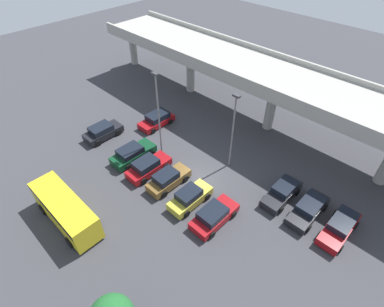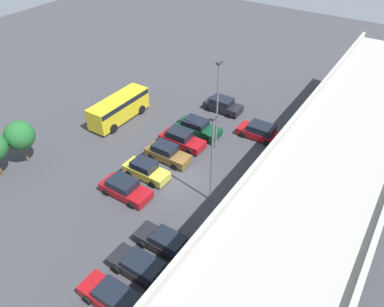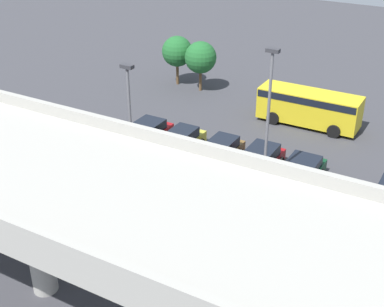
{
  "view_description": "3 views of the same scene",
  "coord_description": "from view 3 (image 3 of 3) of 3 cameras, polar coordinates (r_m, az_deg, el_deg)",
  "views": [
    {
      "loc": [
        13.78,
        -15.21,
        21.2
      ],
      "look_at": [
        -1.5,
        0.57,
        2.03
      ],
      "focal_mm": 28.0,
      "sensor_mm": 36.0,
      "label": 1
    },
    {
      "loc": [
        20.77,
        14.83,
        22.22
      ],
      "look_at": [
        -1.71,
        0.11,
        1.78
      ],
      "focal_mm": 35.0,
      "sensor_mm": 36.0,
      "label": 2
    },
    {
      "loc": [
        -15.1,
        25.0,
        17.03
      ],
      "look_at": [
        -0.05,
        -1.6,
        0.83
      ],
      "focal_mm": 50.0,
      "sensor_mm": 36.0,
      "label": 3
    }
  ],
  "objects": [
    {
      "name": "ground_plane",
      "position": [
        33.81,
        -1.42,
        -2.33
      ],
      "size": [
        109.75,
        109.75,
        0.0
      ],
      "primitive_type": "plane",
      "color": "#38383D"
    },
    {
      "name": "highway_overpass",
      "position": [
        22.75,
        -17.18,
        -2.12
      ],
      "size": [
        52.33,
        8.0,
        7.38
      ],
      "color": "#9E9B93",
      "rests_on": "ground_plane"
    },
    {
      "name": "parked_car_1",
      "position": [
        27.78,
        13.04,
        -8.85
      ],
      "size": [
        2.18,
        4.37,
        1.53
      ],
      "rotation": [
        0.0,
        0.0,
        -1.57
      ],
      "color": "maroon",
      "rests_on": "ground_plane"
    },
    {
      "name": "parked_car_2",
      "position": [
        33.12,
        11.45,
        -2.19
      ],
      "size": [
        2.23,
        4.79,
        1.53
      ],
      "rotation": [
        0.0,
        0.0,
        1.57
      ],
      "color": "#0C381E",
      "rests_on": "ground_plane"
    },
    {
      "name": "parked_car_3",
      "position": [
        34.01,
        7.23,
        -0.89
      ],
      "size": [
        2.1,
        4.65,
        1.64
      ],
      "rotation": [
        0.0,
        0.0,
        1.57
      ],
      "color": "maroon",
      "rests_on": "ground_plane"
    },
    {
      "name": "parked_car_4",
      "position": [
        34.8,
        3.0,
        0.01
      ],
      "size": [
        1.96,
        4.44,
        1.64
      ],
      "rotation": [
        0.0,
        0.0,
        1.57
      ],
      "color": "brown",
      "rests_on": "ground_plane"
    },
    {
      "name": "parked_car_5",
      "position": [
        36.21,
        -1.19,
        1.2
      ],
      "size": [
        1.97,
        4.31,
        1.62
      ],
      "rotation": [
        0.0,
        0.0,
        1.57
      ],
      "color": "gold",
      "rests_on": "ground_plane"
    },
    {
      "name": "parked_car_6",
      "position": [
        37.61,
        -4.91,
        2.09
      ],
      "size": [
        2.18,
        4.53,
        1.52
      ],
      "rotation": [
        0.0,
        0.0,
        1.57
      ],
      "color": "maroon",
      "rests_on": "ground_plane"
    },
    {
      "name": "parked_car_7",
      "position": [
        34.9,
        -14.47,
        -0.95
      ],
      "size": [
        1.98,
        4.61,
        1.47
      ],
      "rotation": [
        0.0,
        0.0,
        -1.57
      ],
      "color": "black",
      "rests_on": "ground_plane"
    },
    {
      "name": "parked_car_8",
      "position": [
        36.67,
        -17.41,
        0.06
      ],
      "size": [
        2.07,
        4.8,
        1.4
      ],
      "rotation": [
        0.0,
        0.0,
        -1.57
      ],
      "color": "black",
      "rests_on": "ground_plane"
    },
    {
      "name": "shuttle_bus",
      "position": [
        40.86,
        12.39,
        5.02
      ],
      "size": [
        7.53,
        2.63,
        2.62
      ],
      "rotation": [
        0.0,
        0.0,
        3.14
      ],
      "color": "gold",
      "rests_on": "ground_plane"
    },
    {
      "name": "lamp_post_near_aisle",
      "position": [
        28.95,
        8.1,
        3.68
      ],
      "size": [
        0.7,
        0.35,
        9.15
      ],
      "color": "slate",
      "rests_on": "ground_plane"
    },
    {
      "name": "lamp_post_mid_lot",
      "position": [
        29.34,
        -6.59,
        3.08
      ],
      "size": [
        0.7,
        0.35,
        8.21
      ],
      "color": "slate",
      "rests_on": "ground_plane"
    },
    {
      "name": "tree_front_left",
      "position": [
        46.18,
        0.92,
        10.2
      ],
      "size": [
        2.73,
        2.73,
        4.35
      ],
      "color": "brown",
      "rests_on": "ground_plane"
    },
    {
      "name": "tree_front_right",
      "position": [
        47.69,
        -1.59,
        10.83
      ],
      "size": [
        2.68,
        2.68,
        4.37
      ],
      "color": "brown",
      "rests_on": "ground_plane"
    }
  ]
}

